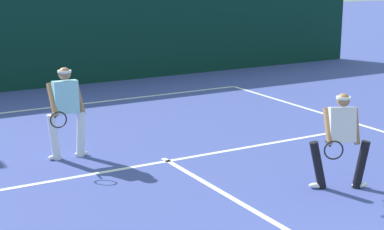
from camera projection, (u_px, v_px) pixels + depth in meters
name	position (u px, v px, depth m)	size (l,w,h in m)	color
court_line_baseline_far	(71.00, 105.00, 15.59)	(9.75, 0.10, 0.01)	white
court_line_service	(168.00, 161.00, 11.18)	(7.95, 0.10, 0.01)	white
court_line_centre	(269.00, 219.00, 8.64)	(0.10, 6.40, 0.01)	white
player_near	(341.00, 137.00, 9.64)	(1.09, 0.79, 1.53)	black
player_far	(66.00, 109.00, 11.15)	(0.86, 0.85, 1.68)	silver
back_fence_windscreen	(39.00, 42.00, 17.43)	(22.49, 0.12, 2.64)	#0A2D24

